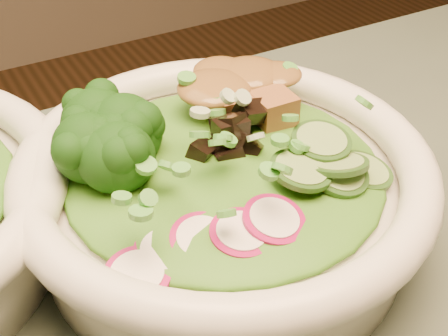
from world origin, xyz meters
TOP-DOWN VIEW (x-y plane):
  - salad_bowl at (-0.13, 0.17)m, footprint 0.27×0.27m
  - lettuce_bed at (-0.13, 0.17)m, footprint 0.21×0.21m
  - broccoli_florets at (-0.18, 0.20)m, footprint 0.08×0.08m
  - radish_slices at (-0.16, 0.11)m, footprint 0.11×0.05m
  - cucumber_slices at (-0.07, 0.14)m, footprint 0.07×0.07m
  - mushroom_heap at (-0.12, 0.18)m, footprint 0.07×0.07m
  - tofu_cubes at (-0.09, 0.23)m, footprint 0.09×0.07m
  - peanut_sauce at (-0.09, 0.23)m, footprint 0.07×0.06m
  - scallion_garnish at (-0.13, 0.17)m, footprint 0.19×0.19m

SIDE VIEW (x-z plane):
  - salad_bowl at x=-0.13m, z-range 0.75..0.83m
  - lettuce_bed at x=-0.13m, z-range 0.80..0.82m
  - radish_slices at x=-0.16m, z-range 0.80..0.82m
  - cucumber_slices at x=-0.07m, z-range 0.80..0.84m
  - tofu_cubes at x=-0.09m, z-range 0.80..0.84m
  - mushroom_heap at x=-0.12m, z-range 0.80..0.85m
  - broccoli_florets at x=-0.18m, z-range 0.80..0.85m
  - scallion_garnish at x=-0.13m, z-range 0.82..0.85m
  - peanut_sauce at x=-0.09m, z-range 0.83..0.84m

